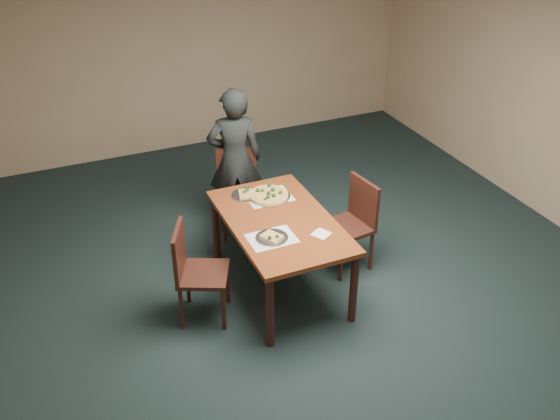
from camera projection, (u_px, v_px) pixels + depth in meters
name	position (u px, v px, depth m)	size (l,w,h in m)	color
ground	(330.00, 317.00, 5.56)	(8.00, 8.00, 0.00)	black
room_shell	(340.00, 139.00, 4.66)	(8.00, 8.00, 8.00)	tan
dining_table	(280.00, 228.00, 5.60)	(0.90, 1.50, 0.75)	#5C2812
chair_far	(238.00, 186.00, 6.56)	(0.51, 0.51, 0.91)	black
chair_left	(194.00, 268.00, 5.32)	(0.56, 0.56, 0.91)	black
chair_right	(353.00, 219.00, 5.99)	(0.47, 0.47, 0.91)	black
diner	(235.00, 160.00, 6.50)	(0.57, 0.37, 1.57)	black
placemat_main	(269.00, 197.00, 5.89)	(0.42, 0.32, 0.00)	white
placemat_near	(272.00, 238.00, 5.29)	(0.40, 0.30, 0.00)	white
pizza_pan	(269.00, 195.00, 5.88)	(0.41, 0.41, 0.07)	silver
slice_plate_near	(272.00, 237.00, 5.28)	(0.28, 0.28, 0.06)	silver
slice_plate_far	(246.00, 194.00, 5.92)	(0.28, 0.28, 0.06)	silver
napkin	(321.00, 234.00, 5.34)	(0.14, 0.14, 0.01)	white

